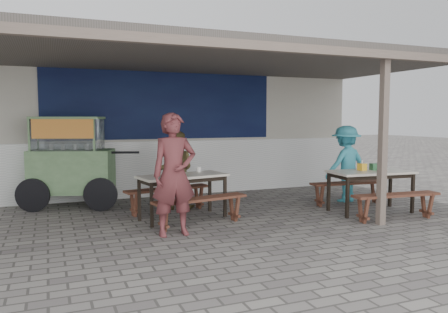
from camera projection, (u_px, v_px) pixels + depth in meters
ground at (223, 225)px, 6.94m from camera, size 60.00×60.00×0.00m
back_wall at (166, 117)px, 10.09m from camera, size 9.00×1.28×3.50m
warung_roof at (205, 59)px, 7.54m from camera, size 9.00×4.21×2.81m
table_left at (183, 179)px, 7.33m from camera, size 1.57×0.90×0.75m
bench_left_street at (201, 205)px, 6.85m from camera, size 1.60×0.57×0.45m
bench_left_wall at (168, 194)px, 7.86m from camera, size 1.60×0.57×0.45m
table_right at (371, 175)px, 7.87m from camera, size 1.52×0.85×0.75m
bench_right_street at (396, 200)px, 7.23m from camera, size 1.58×0.41×0.45m
bench_right_wall at (348, 187)px, 8.57m from camera, size 1.58×0.41×0.45m
vendor_cart at (71, 158)px, 8.26m from camera, size 2.21×1.31×1.73m
patron_street_side at (174, 174)px, 6.28m from camera, size 0.65×0.43×1.78m
patron_wall_side at (176, 170)px, 8.17m from camera, size 0.87×0.79×1.46m
patron_right_table at (346, 164)px, 8.87m from camera, size 1.08×0.72×1.55m
tissue_box at (362, 167)px, 7.93m from camera, size 0.14×0.14×0.13m
donation_box at (375, 167)px, 8.01m from camera, size 0.20×0.14×0.12m
condiment_jar at (199, 169)px, 7.72m from camera, size 0.08×0.08×0.09m
condiment_bowl at (167, 174)px, 7.23m from camera, size 0.23×0.23×0.05m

